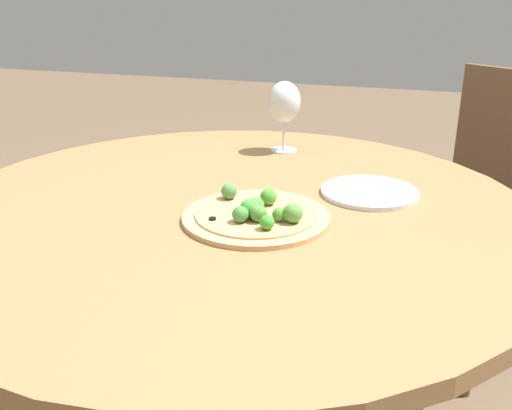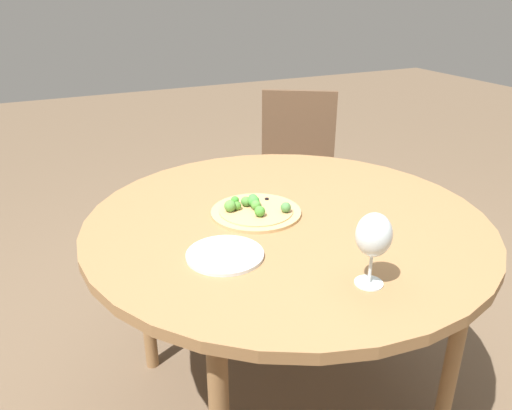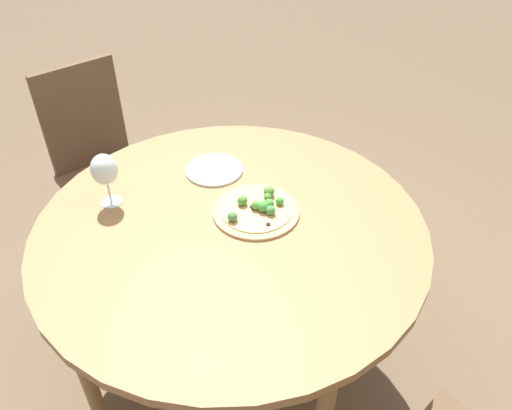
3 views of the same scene
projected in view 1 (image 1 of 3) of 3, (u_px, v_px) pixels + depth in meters
The scene contains 5 objects.
dining_table at pixel (231, 231), 1.21m from camera, with size 1.26×1.26×0.76m.
chair at pixel (482, 211), 1.85m from camera, with size 0.56×0.56×0.94m.
pizza at pixel (257, 214), 1.10m from camera, with size 0.29×0.29×0.05m.
wine_glass at pixel (283, 103), 1.51m from camera, with size 0.09×0.09×0.19m.
plate_near at pixel (369, 192), 1.24m from camera, with size 0.21×0.21×0.01m.
Camera 1 is at (-1.04, -0.39, 1.19)m, focal length 40.00 mm.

